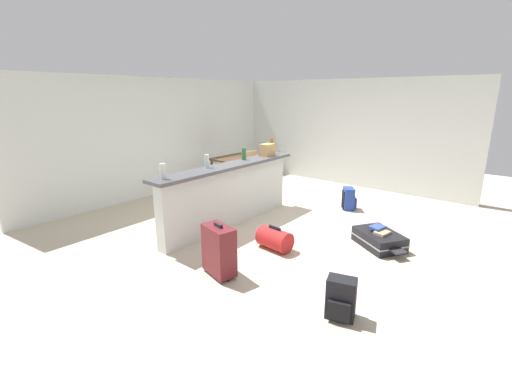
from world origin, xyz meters
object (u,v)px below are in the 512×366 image
bottle_green (244,154)px  backpack_black (341,299)px  dining_table (237,161)px  dining_chair_near_partition (254,170)px  suitcase_upright_maroon (219,250)px  backpack_blue (349,199)px  bottle_amber (272,146)px  duffel_bag_red (275,239)px  book_stack (380,230)px  bottle_white (163,171)px  suitcase_flat_black (379,239)px  bottle_clear (207,161)px  grocery_bag (267,150)px

bottle_green → backpack_black: (-1.59, -2.63, -0.94)m
dining_table → dining_chair_near_partition: 0.55m
suitcase_upright_maroon → backpack_blue: suitcase_upright_maroon is taller
bottle_amber → duffel_bag_red: (-1.57, -1.23, -1.04)m
bottle_green → duffel_bag_red: (-0.74, -1.21, -1.00)m
book_stack → suitcase_upright_maroon: bearing=148.7°
bottle_green → suitcase_upright_maroon: bearing=-147.6°
bottle_white → bottle_green: size_ratio=1.03×
duffel_bag_red → book_stack: bearing=-48.2°
bottle_amber → suitcase_flat_black: size_ratio=0.34×
dining_table → duffel_bag_red: size_ratio=2.19×
bottle_green → dining_table: 2.00m
suitcase_upright_maroon → bottle_clear: bearing=51.4°
bottle_amber → bottle_white: bearing=-178.2°
bottle_amber → book_stack: bearing=-103.3°
bottle_green → dining_table: bottle_green is taller
dining_table → bottle_white: bearing=-154.8°
dining_table → suitcase_flat_black: (-1.08, -3.73, -0.54)m
backpack_blue → backpack_black: same height
suitcase_upright_maroon → backpack_black: size_ratio=1.60×
bottle_green → suitcase_upright_maroon: bottle_green is taller
duffel_bag_red → suitcase_flat_black: bearing=-48.2°
bottle_clear → backpack_blue: (2.42, -1.31, -0.94)m
suitcase_flat_black → book_stack: 0.15m
dining_chair_near_partition → bottle_clear: bearing=-158.8°
book_stack → bottle_green: bearing=96.6°
suitcase_upright_maroon → duffel_bag_red: 1.03m
bottle_green → backpack_blue: bottle_green is taller
dining_table → suitcase_flat_black: 3.92m
duffel_bag_red → backpack_black: size_ratio=1.20×
dining_table → backpack_blue: dining_table is taller
bottle_white → suitcase_upright_maroon: (-0.02, -1.05, -0.82)m
bottle_amber → bottle_green: bearing=-178.9°
bottle_white → grocery_bag: (2.31, -0.00, 0.00)m
suitcase_flat_black → suitcase_upright_maroon: size_ratio=1.30×
bottle_white → dining_table: bottle_white is taller
suitcase_upright_maroon → backpack_blue: 3.33m
bottle_green → book_stack: bearing=-83.4°
dining_chair_near_partition → backpack_blue: size_ratio=2.21×
bottle_white → suitcase_flat_black: (2.00, -2.28, -1.04)m
bottle_green → duffel_bag_red: 1.74m
bottle_clear → book_stack: bearing=-64.5°
dining_chair_near_partition → suitcase_upright_maroon: bearing=-147.3°
dining_chair_near_partition → book_stack: bearing=-108.0°
bottle_green → grocery_bag: size_ratio=0.80×
bottle_amber → duffel_bag_red: bottle_amber is taller
bottle_amber → suitcase_upright_maroon: bottle_amber is taller
dining_chair_near_partition → suitcase_upright_maroon: dining_chair_near_partition is taller
grocery_bag → dining_table: bearing=62.0°
bottle_amber → book_stack: bottle_amber is taller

